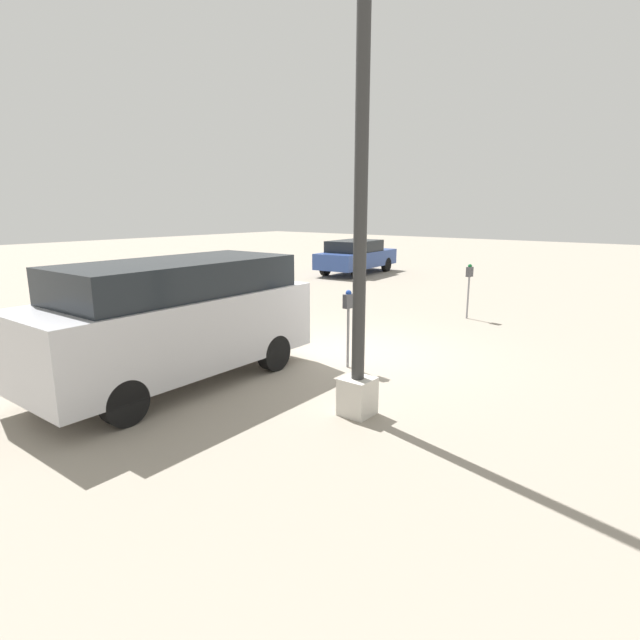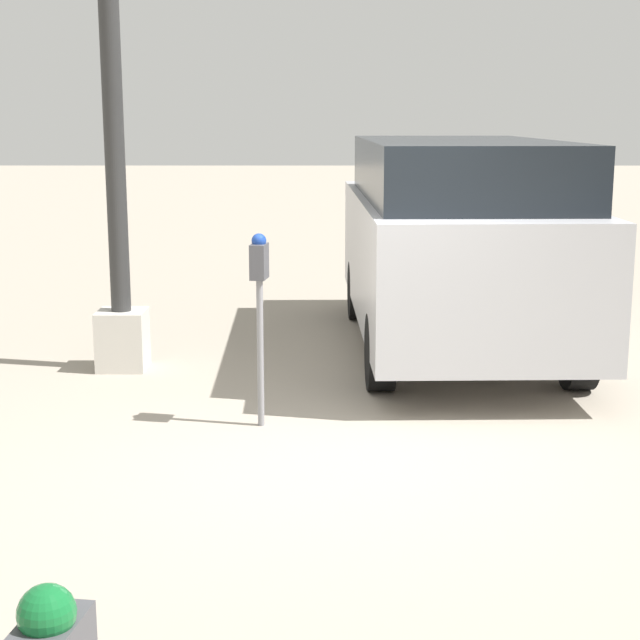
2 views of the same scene
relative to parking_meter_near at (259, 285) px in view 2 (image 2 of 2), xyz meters
The scene contains 4 objects.
ground_plane 1.43m from the parking_meter_near, 144.73° to the right, with size 80.00×80.00×0.00m, color gray.
parking_meter_near is the anchor object (origin of this frame).
lamp_post 2.68m from the parking_meter_near, 39.12° to the left, with size 0.44×0.44×7.03m.
parked_van 3.05m from the parking_meter_near, 35.49° to the right, with size 4.91×2.05×2.08m.
Camera 2 is at (-6.36, 0.08, 2.31)m, focal length 55.00 mm.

